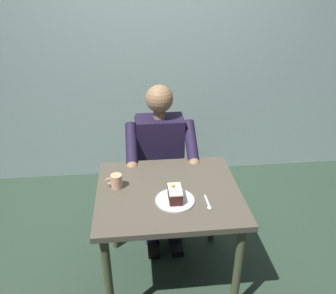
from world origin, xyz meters
The scene contains 9 objects.
ground_plane centered at (0.00, 0.00, 0.00)m, with size 14.00×14.00×0.00m, color #2B3F2F.
cafe_rear_panel centered at (0.00, -1.49, 1.50)m, with size 6.40×0.12×3.00m, color #91A8A6.
dining_table centered at (0.00, 0.00, 0.64)m, with size 0.88×0.77×0.73m.
chair centered at (0.00, -0.72, 0.50)m, with size 0.42×0.42×0.90m.
seated_person centered at (0.00, -0.55, 0.63)m, with size 0.53×0.58×1.21m.
dessert_plate centered at (-0.03, 0.11, 0.74)m, with size 0.23×0.23×0.01m, color white.
cake_slice centered at (-0.03, 0.11, 0.78)m, with size 0.08×0.14×0.10m.
coffee_cup centered at (0.32, -0.07, 0.78)m, with size 0.11×0.07×0.09m.
dessert_spoon centered at (-0.22, 0.17, 0.74)m, with size 0.03×0.14×0.01m.
Camera 1 is at (0.18, 1.73, 1.95)m, focal length 36.40 mm.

